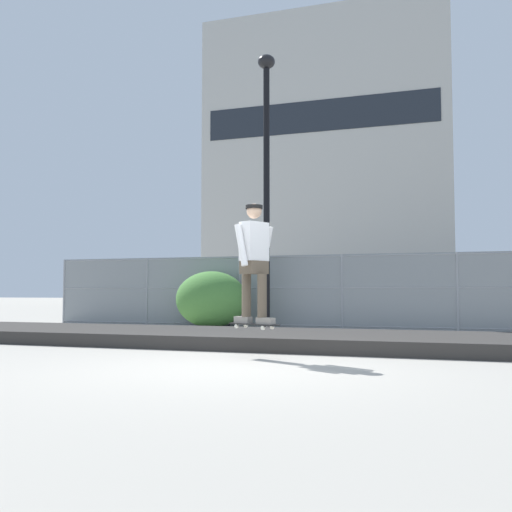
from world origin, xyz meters
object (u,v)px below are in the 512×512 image
(skateboard, at_px, (254,325))
(shrub_left, at_px, (211,299))
(parked_car_mid, at_px, (505,295))
(parked_car_near, at_px, (259,294))
(street_lamp, at_px, (267,157))
(skater, at_px, (254,256))

(skateboard, distance_m, shrub_left, 6.95)
(parked_car_mid, bearing_deg, parked_car_near, 178.54)
(street_lamp, distance_m, parked_car_near, 4.63)
(parked_car_mid, relative_size, shrub_left, 2.39)
(street_lamp, height_order, shrub_left, street_lamp)
(skateboard, height_order, parked_car_near, parked_car_near)
(skateboard, bearing_deg, parked_car_mid, 65.88)
(skateboard, xyz_separation_m, skater, (-0.00, 0.00, 0.95))
(skateboard, bearing_deg, parked_car_near, 107.26)
(street_lamp, relative_size, shrub_left, 3.75)
(skateboard, height_order, parked_car_mid, parked_car_mid)
(shrub_left, bearing_deg, parked_car_near, 83.40)
(skater, height_order, parked_car_near, skater)
(parked_car_near, height_order, shrub_left, parked_car_near)
(skater, distance_m, street_lamp, 7.15)
(parked_car_near, bearing_deg, skateboard, -72.74)
(parked_car_near, bearing_deg, skater, -72.74)
(shrub_left, bearing_deg, parked_car_mid, 21.20)
(street_lamp, distance_m, shrub_left, 3.89)
(parked_car_near, xyz_separation_m, parked_car_mid, (6.85, -0.17, 0.00))
(parked_car_near, bearing_deg, parked_car_mid, -1.46)
(skateboard, distance_m, parked_car_mid, 9.83)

